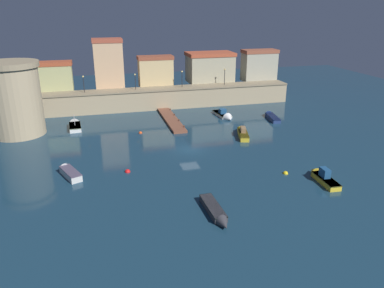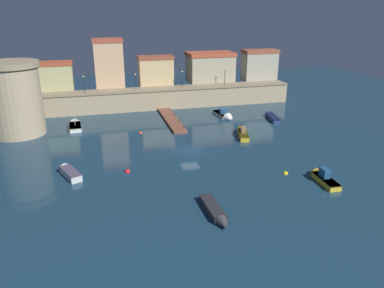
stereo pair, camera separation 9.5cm
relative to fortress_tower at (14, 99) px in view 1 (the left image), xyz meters
The scene contains 19 objects.
ground_plane 27.83m from the fortress_tower, 28.98° to the right, with size 129.36×129.36×0.00m, color #19384C.
quay_wall 26.24m from the fortress_tower, 23.42° to the left, with size 52.23×4.24×3.86m.
old_town_backdrop 30.40m from the fortress_tower, 28.41° to the left, with size 49.75×6.04×9.37m.
fortress_tower is the anchor object (origin of this frame).
pier_dock 24.83m from the fortress_tower, ahead, with size 2.22×14.55×0.70m.
quay_lamp_0 14.38m from the fortress_tower, 45.93° to the left, with size 0.32×0.32×3.03m.
quay_lamp_1 21.95m from the fortress_tower, 28.06° to the left, with size 0.32×0.32×2.98m.
quay_lamp_2 30.21m from the fortress_tower, 19.99° to the left, with size 0.32×0.32×3.14m.
quay_lamp_3 38.52m from the fortress_tower, 15.55° to the left, with size 0.32×0.32×3.21m.
moored_boat_0 20.05m from the fortress_tower, 65.78° to the right, with size 3.12×5.24×1.22m.
moored_boat_1 34.31m from the fortress_tower, ahead, with size 2.27×6.44×1.96m.
moored_boat_2 34.90m from the fortress_tower, 15.63° to the right, with size 2.94×6.53×1.65m.
moored_boat_3 45.03m from the fortress_tower, 36.42° to the right, with size 1.63×5.49×1.96m.
moored_boat_4 42.04m from the fortress_tower, ahead, with size 2.20×6.38×1.25m.
moored_boat_5 9.81m from the fortress_tower, ahead, with size 2.05×5.55×2.97m.
moored_boat_6 38.13m from the fortress_tower, 54.65° to the right, with size 1.39×6.16×1.19m.
mooring_buoy_0 19.48m from the fortress_tower, 13.39° to the right, with size 0.56×0.56×0.56m, color #EA4C19.
mooring_buoy_1 40.98m from the fortress_tower, 35.95° to the right, with size 0.62×0.62×0.62m, color yellow.
mooring_buoy_2 24.33m from the fortress_tower, 51.52° to the right, with size 0.68×0.68×0.68m, color red.
Camera 1 is at (-12.18, -47.14, 18.80)m, focal length 35.18 mm.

